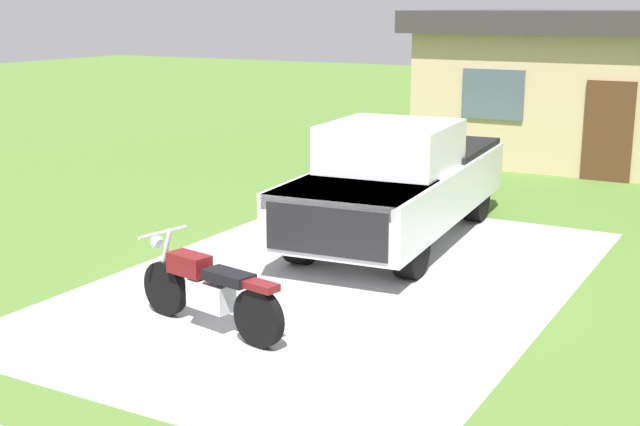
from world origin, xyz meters
The scene contains 5 objects.
ground_plane centered at (0.00, 0.00, 0.00)m, with size 80.00×80.00×0.00m, color #4F752E.
driveway_pad centered at (0.00, 0.00, 0.00)m, with size 5.74×8.69×0.01m, color #A5A5A5.
motorcycle centered at (-0.47, -2.32, 0.47)m, with size 2.19×0.79×1.09m.
pickup_truck centered at (-0.21, 2.38, 0.95)m, with size 2.46×5.77×1.90m.
neighbor_house centered at (1.71, 11.24, 1.79)m, with size 9.60×5.60×3.50m.
Camera 1 is at (5.15, -9.78, 3.61)m, focal length 48.30 mm.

